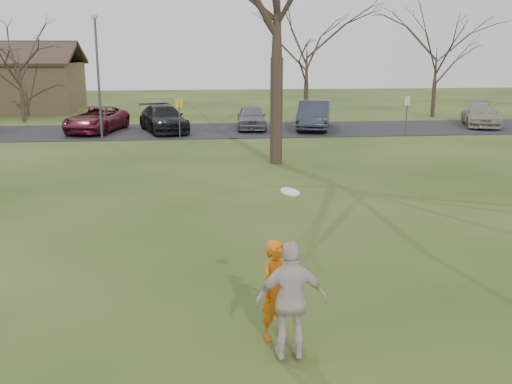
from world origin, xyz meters
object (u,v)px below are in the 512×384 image
car_4 (251,117)px  catching_play (291,300)px  car_7 (481,115)px  car_5 (314,115)px  car_3 (163,119)px  car_2 (96,119)px  player_defender (276,290)px  lamp_post (97,60)px

car_4 → catching_play: size_ratio=1.56×
car_4 → car_7: (13.73, -0.13, -0.02)m
car_4 → car_5: (3.53, -0.45, 0.12)m
car_3 → car_5: 8.51m
car_2 → car_5: 12.19m
player_defender → car_2: 25.59m
player_defender → car_3: player_defender is taller
car_4 → car_2: bearing=-174.2°
car_4 → catching_play: catching_play is taller
player_defender → catching_play: bearing=-112.2°
car_7 → player_defender: bearing=-104.1°
car_5 → car_4: bearing=-172.8°
car_4 → catching_play: bearing=-90.4°
lamp_post → car_5: bearing=11.4°
car_3 → lamp_post: (-3.06, -2.22, 3.21)m
car_3 → catching_play: catching_play is taller
car_4 → car_5: bearing=-3.2°
car_2 → car_5: car_5 is taller
car_2 → car_3: bearing=9.5°
player_defender → car_5: car_5 is taller
player_defender → car_4: 25.10m
player_defender → lamp_post: lamp_post is taller
car_3 → lamp_post: bearing=-159.8°
car_3 → car_7: 18.70m
car_3 → player_defender: bearing=-99.1°
car_5 → lamp_post: lamp_post is taller
catching_play → car_7: bearing=58.5°
lamp_post → car_2: bearing=104.1°
player_defender → lamp_post: size_ratio=0.26×
car_2 → car_7: bearing=14.4°
car_5 → catching_play: catching_play is taller
car_5 → catching_play: size_ratio=1.91×
car_7 → car_5: bearing=-159.8°
car_3 → car_4: 5.00m
car_2 → car_4: (8.66, 0.27, -0.01)m
car_5 → car_3: bearing=-164.8°
player_defender → car_4: bearing=54.0°
car_4 → car_3: bearing=-169.5°
car_2 → lamp_post: bearing=-61.9°
car_2 → car_4: bearing=15.8°
player_defender → car_3: bearing=65.5°
lamp_post → car_4: bearing=19.1°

